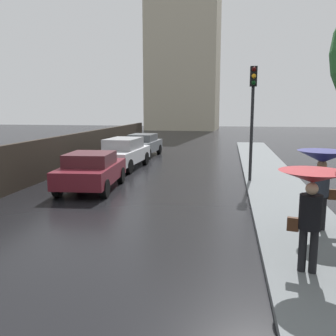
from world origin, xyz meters
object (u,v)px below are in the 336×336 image
at_px(car_maroon_near_kerb, 91,170).
at_px(traffic_light, 253,103).
at_px(pedestrian_with_umbrella_far, 312,192).
at_px(pedestrian_with_umbrella_near, 322,166).
at_px(car_grey_far_ahead, 142,145).
at_px(car_white_far_lane, 123,153).

height_order(car_maroon_near_kerb, traffic_light, traffic_light).
distance_m(car_maroon_near_kerb, pedestrian_with_umbrella_far, 8.99).
height_order(car_maroon_near_kerb, pedestrian_with_umbrella_near, pedestrian_with_umbrella_near).
distance_m(car_grey_far_ahead, traffic_light, 10.16).
relative_size(pedestrian_with_umbrella_near, traffic_light, 0.43).
bearing_deg(pedestrian_with_umbrella_far, traffic_light, 107.87).
distance_m(car_maroon_near_kerb, pedestrian_with_umbrella_near, 8.14).
bearing_deg(pedestrian_with_umbrella_near, traffic_light, 106.12).
distance_m(car_white_far_lane, traffic_light, 7.09).
bearing_deg(car_white_far_lane, pedestrian_with_umbrella_near, 132.66).
xyz_separation_m(car_white_far_lane, pedestrian_with_umbrella_near, (7.29, -8.67, 0.88)).
bearing_deg(pedestrian_with_umbrella_near, car_white_far_lane, 133.82).
height_order(car_grey_far_ahead, pedestrian_with_umbrella_near, pedestrian_with_umbrella_near).
relative_size(car_white_far_lane, pedestrian_with_umbrella_near, 2.30).
height_order(car_white_far_lane, pedestrian_with_umbrella_near, pedestrian_with_umbrella_near).
bearing_deg(traffic_light, pedestrian_with_umbrella_near, -77.64).
xyz_separation_m(car_maroon_near_kerb, car_white_far_lane, (-0.18, 4.82, 0.07)).
bearing_deg(pedestrian_with_umbrella_near, pedestrian_with_umbrella_far, -103.07).
bearing_deg(car_maroon_near_kerb, pedestrian_with_umbrella_near, 147.33).
distance_m(car_maroon_near_kerb, car_grey_far_ahead, 9.62).
bearing_deg(car_white_far_lane, traffic_light, 157.10).
distance_m(car_maroon_near_kerb, traffic_light, 6.63).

